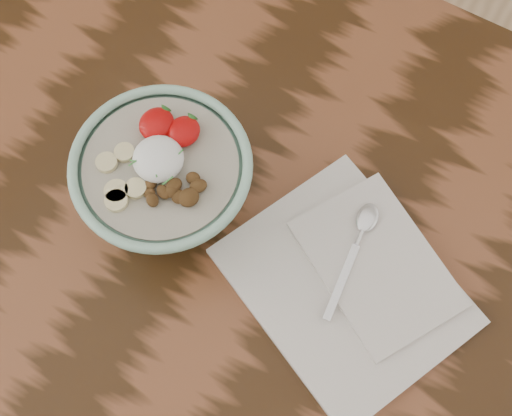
% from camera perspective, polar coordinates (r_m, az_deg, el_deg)
% --- Properties ---
extents(table, '(1.60, 0.90, 0.75)m').
position_cam_1_polar(table, '(1.02, -4.39, -1.31)').
color(table, '#321D0C').
rests_on(table, ground).
extents(breakfast_bowl, '(0.21, 0.21, 0.14)m').
position_cam_1_polar(breakfast_bowl, '(0.86, -7.30, 2.18)').
color(breakfast_bowl, '#92C4AC').
rests_on(breakfast_bowl, table).
extents(napkin, '(0.34, 0.32, 0.02)m').
position_cam_1_polar(napkin, '(0.89, 7.68, -5.85)').
color(napkin, silver).
rests_on(napkin, table).
extents(spoon, '(0.04, 0.16, 0.01)m').
position_cam_1_polar(spoon, '(0.90, 8.40, -2.02)').
color(spoon, silver).
rests_on(spoon, napkin).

